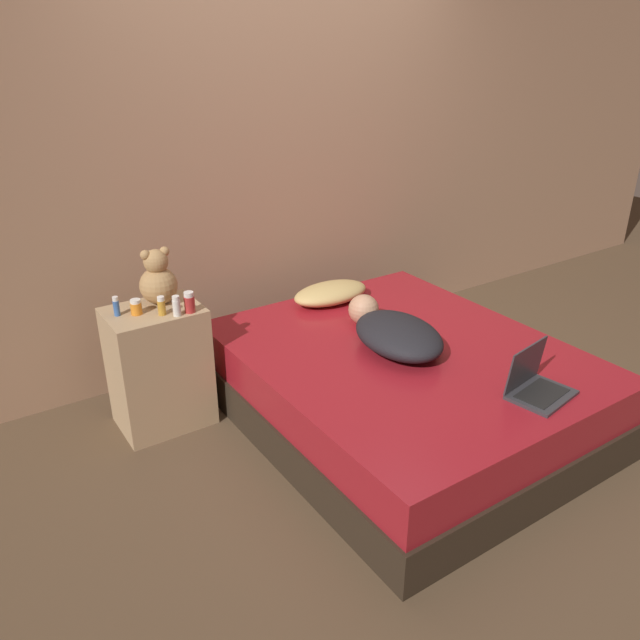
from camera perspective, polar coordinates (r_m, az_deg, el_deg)
name	(u,v)px	position (r m, az deg, el deg)	size (l,w,h in m)	color
ground_plane	(400,420)	(3.54, 7.37, -9.04)	(12.00, 12.00, 0.00)	brown
wall_back	(283,150)	(4.00, -3.42, 15.23)	(8.00, 0.06, 2.60)	tan
bed	(403,386)	(3.43, 7.56, -6.01)	(1.58, 1.89, 0.44)	#2D2319
nightstand	(159,367)	(3.44, -14.47, -4.22)	(0.48, 0.36, 0.67)	tan
pillow	(331,293)	(3.85, 0.98, 2.48)	(0.50, 0.28, 0.12)	tan
person_lying	(394,332)	(3.32, 6.82, -1.08)	(0.46, 0.75, 0.17)	black
laptop	(536,384)	(3.05, 19.11, -5.52)	(0.33, 0.27, 0.23)	#333338
teddy_bear	(158,280)	(3.32, -14.60, 3.59)	(0.19, 0.19, 0.30)	tan
bottle_orange	(136,307)	(3.25, -16.47, 1.14)	(0.06, 0.06, 0.08)	orange
bottle_amber	(161,306)	(3.20, -14.29, 1.25)	(0.04, 0.04, 0.10)	gold
bottle_red	(189,302)	(3.20, -11.85, 1.59)	(0.05, 0.05, 0.11)	#B72D2D
bottle_blue	(116,306)	(3.26, -18.13, 1.19)	(0.03, 0.03, 0.10)	#3866B2
bottle_white	(176,306)	(3.17, -12.99, 1.24)	(0.04, 0.04, 0.11)	white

